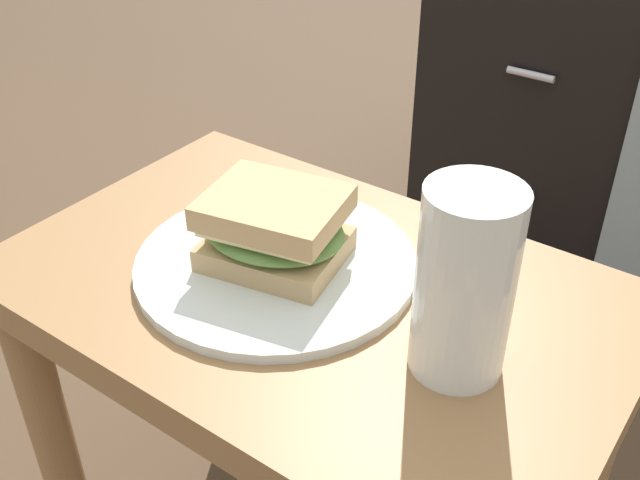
{
  "coord_description": "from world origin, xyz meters",
  "views": [
    {
      "loc": [
        0.32,
        -0.43,
        0.86
      ],
      "look_at": [
        0.01,
        0.0,
        0.51
      ],
      "focal_mm": 42.14,
      "sensor_mm": 36.0,
      "label": 1
    }
  ],
  "objects": [
    {
      "name": "side_table",
      "position": [
        0.0,
        0.0,
        0.37
      ],
      "size": [
        0.56,
        0.36,
        0.46
      ],
      "color": "olive",
      "rests_on": "ground"
    },
    {
      "name": "plate",
      "position": [
        -0.04,
        0.0,
        0.47
      ],
      "size": [
        0.26,
        0.26,
        0.01
      ],
      "primitive_type": "cylinder",
      "color": "silver",
      "rests_on": "side_table"
    },
    {
      "name": "sandwich_front",
      "position": [
        -0.04,
        0.0,
        0.5
      ],
      "size": [
        0.15,
        0.13,
        0.07
      ],
      "color": "tan",
      "rests_on": "plate"
    },
    {
      "name": "beer_glass",
      "position": [
        0.15,
        -0.02,
        0.54
      ],
      "size": [
        0.07,
        0.07,
        0.15
      ],
      "color": "silver",
      "rests_on": "side_table"
    }
  ]
}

